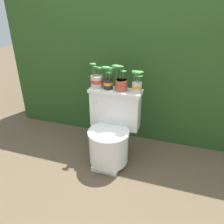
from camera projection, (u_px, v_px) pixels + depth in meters
ground_plane at (113, 165)px, 2.20m from camera, size 12.00×12.00×0.00m
hedge_backdrop at (136, 59)px, 2.57m from camera, size 2.97×0.61×1.75m
toilet at (111, 133)px, 2.15m from camera, size 0.51×0.50×0.72m
potted_plant_left at (97, 79)px, 2.11m from camera, size 0.12×0.12×0.25m
potted_plant_midleft at (108, 79)px, 2.06m from camera, size 0.13×0.09×0.22m
potted_plant_middle at (121, 82)px, 2.03m from camera, size 0.15×0.12×0.24m
potted_plant_midright at (137, 83)px, 1.98m from camera, size 0.12×0.11×0.21m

